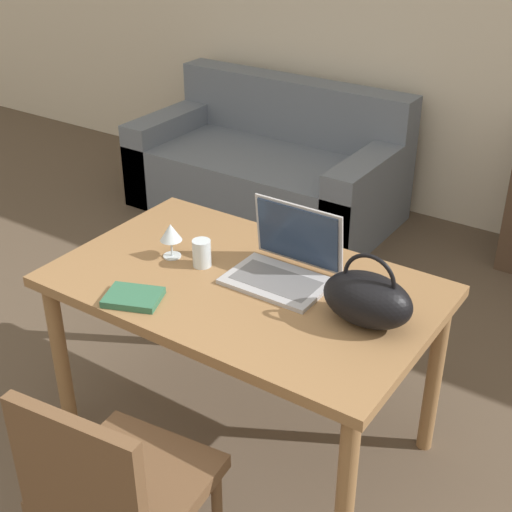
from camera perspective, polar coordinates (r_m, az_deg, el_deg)
The scene contains 9 objects.
wall_back at distance 4.40m, azimuth 19.69°, elevation 18.26°, with size 10.00×0.06×2.70m.
dining_table at distance 2.59m, azimuth -0.96°, elevation -3.68°, with size 1.36×0.84×0.74m.
chair at distance 2.18m, azimuth -11.29°, elevation -17.71°, with size 0.49×0.49×0.84m.
couch at distance 4.71m, azimuth 1.04°, elevation 6.92°, with size 1.69×0.88×0.82m.
laptop at distance 2.55m, azimuth 2.48°, elevation -0.25°, with size 0.36×0.28×0.26m.
drinking_glass at distance 2.63m, azimuth -4.36°, elevation 0.23°, with size 0.07×0.07×0.10m.
wine_glass at distance 2.68m, azimuth -6.84°, elevation 1.80°, with size 0.08×0.08×0.14m.
handbag at distance 2.31m, azimuth 8.91°, elevation -3.39°, with size 0.30×0.19×0.25m.
book at distance 2.47m, azimuth -9.79°, elevation -3.28°, with size 0.23×0.20×0.02m.
Camera 1 is at (1.13, -0.99, 2.05)m, focal length 50.00 mm.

